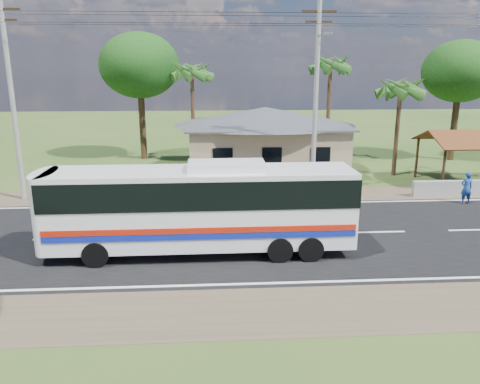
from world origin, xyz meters
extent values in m
plane|color=#2C4C1B|center=(0.00, 0.00, 0.00)|extent=(120.00, 120.00, 0.00)
cube|color=black|center=(0.00, 0.00, 0.01)|extent=(120.00, 10.00, 0.02)
cube|color=brown|center=(0.00, 6.50, 0.01)|extent=(120.00, 3.00, 0.01)
cube|color=brown|center=(0.00, -6.50, 0.01)|extent=(120.00, 3.00, 0.01)
cube|color=silver|center=(0.00, 4.70, 0.03)|extent=(120.00, 0.15, 0.01)
cube|color=silver|center=(0.00, -4.70, 0.03)|extent=(120.00, 0.15, 0.01)
cube|color=silver|center=(0.00, 0.00, 0.03)|extent=(120.00, 0.15, 0.01)
cube|color=tan|center=(1.00, 13.00, 1.60)|extent=(10.00, 8.00, 3.20)
cube|color=#4C4F54|center=(1.00, 13.00, 3.25)|extent=(10.60, 8.60, 0.10)
pyramid|color=#4C4F54|center=(1.00, 13.00, 4.40)|extent=(12.40, 10.00, 1.20)
cube|color=black|center=(-2.00, 8.98, 1.70)|extent=(1.20, 0.08, 1.20)
cube|color=black|center=(1.00, 8.98, 1.70)|extent=(1.20, 0.08, 1.20)
cube|color=black|center=(4.00, 8.98, 1.70)|extent=(1.20, 0.08, 1.20)
cylinder|color=#321E12|center=(10.70, 6.70, 1.30)|extent=(0.16, 0.16, 2.60)
cylinder|color=#321E12|center=(10.70, 10.30, 1.30)|extent=(0.16, 0.16, 2.60)
cube|color=brown|center=(13.00, 7.40, 2.90)|extent=(5.20, 2.28, 0.90)
cube|color=brown|center=(13.00, 9.60, 2.90)|extent=(5.20, 2.28, 0.90)
cube|color=#321E12|center=(13.00, 8.50, 3.25)|extent=(5.20, 0.12, 0.12)
cube|color=#9E9E99|center=(12.00, 5.60, 0.45)|extent=(7.00, 0.30, 0.90)
cylinder|color=#9E9E99|center=(-13.00, 6.50, 5.50)|extent=(0.26, 0.26, 11.00)
cube|color=#321E12|center=(-13.00, 6.50, 9.80)|extent=(1.80, 0.12, 0.12)
cube|color=#321E12|center=(-13.00, 6.50, 9.30)|extent=(1.40, 0.10, 0.10)
cylinder|color=#9E9E99|center=(3.00, 6.50, 5.50)|extent=(0.26, 0.26, 11.00)
cube|color=#321E12|center=(3.00, 6.50, 9.80)|extent=(1.80, 0.12, 0.12)
cube|color=#321E12|center=(3.00, 6.50, 9.30)|extent=(1.40, 0.10, 0.10)
cylinder|color=gray|center=(3.00, 5.50, 8.60)|extent=(0.08, 2.00, 0.08)
cube|color=gray|center=(3.00, 4.50, 8.60)|extent=(0.50, 0.18, 0.12)
cylinder|color=black|center=(-5.00, 6.50, 9.60)|extent=(16.00, 0.02, 0.02)
cylinder|color=black|center=(10.50, 6.50, 9.60)|extent=(15.00, 0.02, 0.02)
cylinder|color=#47301E|center=(9.50, 11.00, 3.00)|extent=(0.28, 0.28, 6.00)
cylinder|color=#47301E|center=(6.00, 15.50, 3.75)|extent=(0.28, 0.28, 7.50)
cylinder|color=#47301E|center=(-4.00, 16.00, 3.50)|extent=(0.28, 0.28, 7.00)
cylinder|color=#47301E|center=(-8.00, 18.00, 2.97)|extent=(0.50, 0.50, 5.95)
ellipsoid|color=#103C10|center=(-8.00, 18.00, 7.15)|extent=(6.00, 6.00, 4.92)
cylinder|color=#47301E|center=(16.00, 16.00, 2.80)|extent=(0.50, 0.50, 5.60)
ellipsoid|color=#103C10|center=(16.00, 16.00, 6.72)|extent=(5.60, 5.60, 4.59)
cube|color=white|center=(-3.10, -1.81, 1.87)|extent=(11.51, 2.44, 2.88)
cube|color=black|center=(-3.10, -1.81, 2.59)|extent=(11.56, 2.50, 1.05)
cube|color=black|center=(-8.85, -1.83, 2.25)|extent=(0.12, 2.20, 1.73)
cube|color=#B01B0A|center=(-3.10, -3.02, 1.34)|extent=(11.31, 0.09, 0.21)
cube|color=#0D1D99|center=(-3.10, -3.02, 1.10)|extent=(11.31, 0.09, 0.21)
cube|color=white|center=(-2.14, -1.80, 3.45)|extent=(2.88, 1.55, 0.29)
cylinder|color=black|center=(-6.93, -2.92, 0.48)|extent=(0.96, 0.34, 0.96)
cylinder|color=black|center=(-6.94, -0.72, 0.48)|extent=(0.96, 0.34, 0.96)
cylinder|color=black|center=(-0.22, -2.90, 0.48)|extent=(0.96, 0.34, 0.96)
cylinder|color=black|center=(-0.23, -0.69, 0.48)|extent=(0.96, 0.34, 0.96)
cylinder|color=black|center=(0.93, -2.89, 0.48)|extent=(0.96, 0.34, 0.96)
cylinder|color=black|center=(0.92, -0.69, 0.48)|extent=(0.96, 0.34, 0.96)
imported|color=black|center=(4.42, 7.61, 0.43)|extent=(1.73, 0.96, 0.86)
imported|color=navy|center=(10.70, 4.09, 0.87)|extent=(0.64, 0.43, 1.73)
camera|label=1|loc=(-2.71, -18.93, 7.02)|focal=35.00mm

